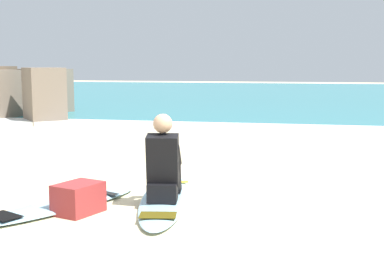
# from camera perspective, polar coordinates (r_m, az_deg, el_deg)

# --- Properties ---
(ground_plane) EXTENTS (80.00, 80.00, 0.00)m
(ground_plane) POSITION_cam_1_polar(r_m,az_deg,el_deg) (6.72, -0.67, -5.45)
(ground_plane) COLOR beige
(sea) EXTENTS (80.00, 28.00, 0.10)m
(sea) POSITION_cam_1_polar(r_m,az_deg,el_deg) (26.59, 8.88, 4.64)
(sea) COLOR teal
(sea) RESTS_ON ground
(breaking_foam) EXTENTS (80.00, 0.90, 0.11)m
(breaking_foam) POSITION_cam_1_polar(r_m,az_deg,el_deg) (12.98, 5.55, 1.28)
(breaking_foam) COLOR white
(breaking_foam) RESTS_ON ground
(surfboard_main) EXTENTS (0.96, 2.61, 0.08)m
(surfboard_main) POSITION_cam_1_polar(r_m,az_deg,el_deg) (6.25, -2.87, -6.17)
(surfboard_main) COLOR #9ED1E5
(surfboard_main) RESTS_ON ground
(surfer_seated) EXTENTS (0.44, 0.74, 0.95)m
(surfer_seated) POSITION_cam_1_polar(r_m,az_deg,el_deg) (6.01, -2.99, -2.82)
(surfer_seated) COLOR black
(surfer_seated) RESTS_ON surfboard_main
(surfboard_spare_near) EXTENTS (1.43, 2.17, 0.08)m
(surfboard_spare_near) POSITION_cam_1_polar(r_m,az_deg,el_deg) (6.12, -13.65, -6.69)
(surfboard_spare_near) COLOR #9ED1E5
(surfboard_spare_near) RESTS_ON ground
(rock_outcrop_distant) EXTENTS (4.00, 4.00, 1.48)m
(rock_outcrop_distant) POSITION_cam_1_polar(r_m,az_deg,el_deg) (16.44, -18.48, 4.56)
(rock_outcrop_distant) COLOR brown
(rock_outcrop_distant) RESTS_ON ground
(beach_bag) EXTENTS (0.50, 0.57, 0.32)m
(beach_bag) POSITION_cam_1_polar(r_m,az_deg,el_deg) (5.86, -11.78, -6.04)
(beach_bag) COLOR maroon
(beach_bag) RESTS_ON ground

